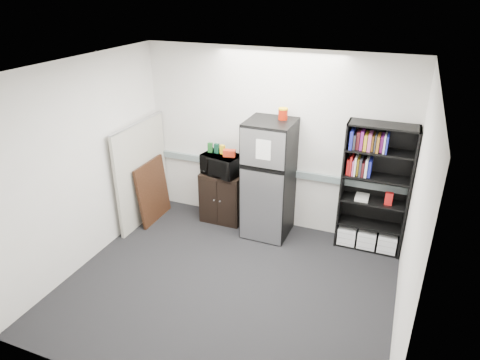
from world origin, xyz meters
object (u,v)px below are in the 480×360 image
at_px(bookshelf, 374,190).
at_px(cabinet, 223,197).
at_px(cubicle_partition, 142,173).
at_px(refrigerator, 269,179).
at_px(microwave, 222,164).

bearing_deg(bookshelf, cabinet, -178.36).
relative_size(cubicle_partition, cabinet, 1.99).
height_order(cubicle_partition, refrigerator, refrigerator).
relative_size(bookshelf, cubicle_partition, 1.14).
relative_size(cubicle_partition, refrigerator, 0.92).
bearing_deg(cubicle_partition, microwave, 19.01).
height_order(bookshelf, microwave, bookshelf).
bearing_deg(cabinet, refrigerator, -5.87).
xyz_separation_m(bookshelf, refrigerator, (-1.47, -0.14, -0.03)).
distance_m(cubicle_partition, refrigerator, 1.98).
height_order(microwave, refrigerator, refrigerator).
relative_size(bookshelf, refrigerator, 1.05).
distance_m(cubicle_partition, microwave, 1.25).
distance_m(cubicle_partition, cabinet, 1.31).
height_order(cabinet, refrigerator, refrigerator).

